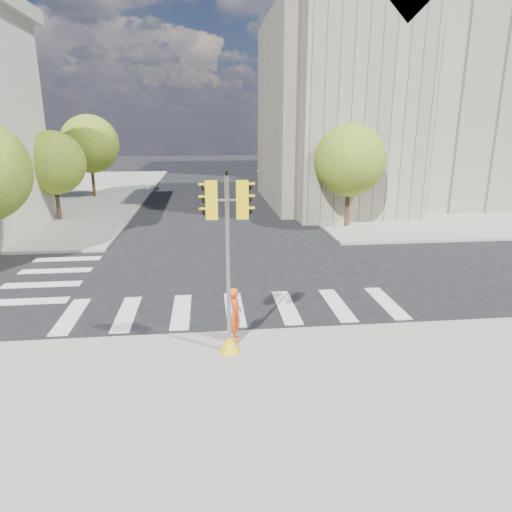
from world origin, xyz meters
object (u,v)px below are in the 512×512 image
at_px(lamp_near, 339,148).
at_px(lamp_far, 298,141).
at_px(traffic_signal, 228,279).
at_px(photographer, 235,314).

height_order(lamp_near, lamp_far, same).
distance_m(lamp_far, traffic_signal, 34.41).
bearing_deg(photographer, traffic_signal, 164.08).
height_order(traffic_signal, photographer, traffic_signal).
height_order(lamp_near, traffic_signal, lamp_near).
bearing_deg(lamp_far, lamp_near, -90.00).
bearing_deg(lamp_far, traffic_signal, -104.23).
distance_m(lamp_far, photographer, 33.82).
bearing_deg(traffic_signal, lamp_near, 67.14).
relative_size(lamp_far, photographer, 5.14).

